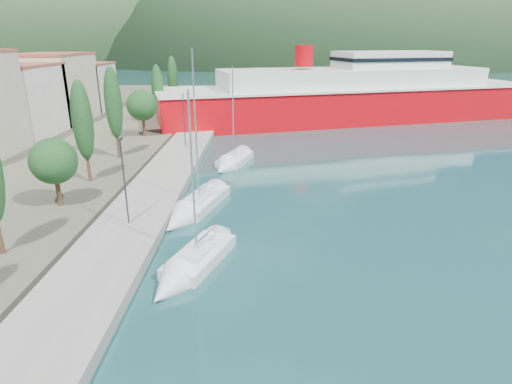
{
  "coord_description": "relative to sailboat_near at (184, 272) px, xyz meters",
  "views": [
    {
      "loc": [
        0.42,
        -12.56,
        13.05
      ],
      "look_at": [
        0.0,
        14.0,
        3.5
      ],
      "focal_mm": 30.0,
      "sensor_mm": 36.0,
      "label": 1
    }
  ],
  "objects": [
    {
      "name": "ground",
      "position": [
        4.09,
        110.94,
        -0.31
      ],
      "size": [
        1400.0,
        1400.0,
        0.0
      ],
      "primitive_type": "plane",
      "color": "#1B4A4B"
    },
    {
      "name": "quay",
      "position": [
        -4.91,
        16.94,
        0.09
      ],
      "size": [
        5.0,
        88.0,
        0.8
      ],
      "primitive_type": "cube",
      "color": "gray",
      "rests_on": "ground"
    },
    {
      "name": "tree_row",
      "position": [
        -11.34,
        23.34,
        5.27
      ],
      "size": [
        4.02,
        62.84,
        9.7
      ],
      "color": "#47301E",
      "rests_on": "land_strip"
    },
    {
      "name": "lamp_posts",
      "position": [
        -4.91,
        6.63,
        3.77
      ],
      "size": [
        0.15,
        45.05,
        6.06
      ],
      "color": "#2D2D33",
      "rests_on": "quay"
    },
    {
      "name": "sailboat_near",
      "position": [
        0.0,
        0.0,
        0.0
      ],
      "size": [
        4.92,
        8.29,
        11.44
      ],
      "color": "silver",
      "rests_on": "ground"
    },
    {
      "name": "sailboat_mid",
      "position": [
        -1.19,
        9.14,
        0.01
      ],
      "size": [
        5.07,
        9.6,
        13.38
      ],
      "color": "silver",
      "rests_on": "ground"
    },
    {
      "name": "sailboat_far",
      "position": [
        0.89,
        22.61,
        0.01
      ],
      "size": [
        4.63,
        8.13,
        11.39
      ],
      "color": "silver",
      "rests_on": "ground"
    },
    {
      "name": "ferry",
      "position": [
        19.65,
        51.43,
        3.57
      ],
      "size": [
        65.36,
        31.26,
        12.74
      ],
      "color": "#BD050C",
      "rests_on": "ground"
    }
  ]
}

